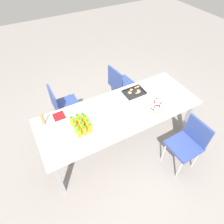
{
  "coord_description": "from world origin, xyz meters",
  "views": [
    {
      "loc": [
        -1.01,
        -1.63,
        2.69
      ],
      "look_at": [
        -0.12,
        0.01,
        0.76
      ],
      "focal_mm": 31.17,
      "sensor_mm": 36.0,
      "label": 1
    }
  ],
  "objects_px": {
    "chair_far_right": "(120,83)",
    "juice_bottle_7": "(80,123)",
    "juice_bottle_0": "(79,133)",
    "juice_bottle_10": "(78,118)",
    "party_table": "(120,113)",
    "juice_bottle_9": "(72,121)",
    "plate_stack": "(128,113)",
    "fruit_pizza": "(154,105)",
    "snack_tray": "(134,92)",
    "juice_bottle_3": "(77,129)",
    "juice_bottle_6": "(75,125)",
    "napkin_stack": "(59,116)",
    "juice_bottle_11": "(83,117)",
    "juice_bottle_5": "(88,124)",
    "chair_far_left": "(62,104)",
    "juice_bottle_2": "(90,128)",
    "juice_bottle_1": "(84,131)",
    "chair_near_right": "(188,142)",
    "cardboard_tube": "(43,119)",
    "juice_bottle_8": "(85,120)",
    "juice_bottle_4": "(82,126)"
  },
  "relations": [
    {
      "from": "juice_bottle_6",
      "to": "fruit_pizza",
      "type": "height_order",
      "value": "juice_bottle_6"
    },
    {
      "from": "party_table",
      "to": "chair_far_left",
      "type": "relative_size",
      "value": 2.8
    },
    {
      "from": "juice_bottle_0",
      "to": "juice_bottle_10",
      "type": "relative_size",
      "value": 0.95
    },
    {
      "from": "juice_bottle_11",
      "to": "plate_stack",
      "type": "xyz_separation_m",
      "value": [
        0.58,
        -0.19,
        -0.04
      ]
    },
    {
      "from": "chair_far_left",
      "to": "fruit_pizza",
      "type": "bearing_deg",
      "value": 49.68
    },
    {
      "from": "juice_bottle_8",
      "to": "napkin_stack",
      "type": "distance_m",
      "value": 0.4
    },
    {
      "from": "juice_bottle_7",
      "to": "juice_bottle_3",
      "type": "bearing_deg",
      "value": -135.61
    },
    {
      "from": "juice_bottle_2",
      "to": "snack_tray",
      "type": "relative_size",
      "value": 0.46
    },
    {
      "from": "fruit_pizza",
      "to": "juice_bottle_10",
      "type": "bearing_deg",
      "value": 167.81
    },
    {
      "from": "chair_far_right",
      "to": "juice_bottle_1",
      "type": "bearing_deg",
      "value": -55.42
    },
    {
      "from": "chair_far_right",
      "to": "juice_bottle_11",
      "type": "height_order",
      "value": "juice_bottle_11"
    },
    {
      "from": "juice_bottle_0",
      "to": "juice_bottle_9",
      "type": "relative_size",
      "value": 1.0
    },
    {
      "from": "fruit_pizza",
      "to": "cardboard_tube",
      "type": "bearing_deg",
      "value": 164.3
    },
    {
      "from": "juice_bottle_3",
      "to": "juice_bottle_7",
      "type": "distance_m",
      "value": 0.11
    },
    {
      "from": "party_table",
      "to": "juice_bottle_0",
      "type": "distance_m",
      "value": 0.69
    },
    {
      "from": "juice_bottle_10",
      "to": "juice_bottle_11",
      "type": "xyz_separation_m",
      "value": [
        0.07,
        -0.0,
        -0.01
      ]
    },
    {
      "from": "party_table",
      "to": "juice_bottle_7",
      "type": "xyz_separation_m",
      "value": [
        -0.59,
        -0.0,
        0.13
      ]
    },
    {
      "from": "juice_bottle_7",
      "to": "juice_bottle_8",
      "type": "distance_m",
      "value": 0.07
    },
    {
      "from": "juice_bottle_3",
      "to": "chair_far_left",
      "type": "bearing_deg",
      "value": 87.38
    },
    {
      "from": "juice_bottle_0",
      "to": "napkin_stack",
      "type": "xyz_separation_m",
      "value": [
        -0.12,
        0.45,
        -0.06
      ]
    },
    {
      "from": "snack_tray",
      "to": "juice_bottle_6",
      "type": "bearing_deg",
      "value": -167.98
    },
    {
      "from": "juice_bottle_5",
      "to": "snack_tray",
      "type": "bearing_deg",
      "value": 18.08
    },
    {
      "from": "party_table",
      "to": "juice_bottle_2",
      "type": "relative_size",
      "value": 15.73
    },
    {
      "from": "chair_far_left",
      "to": "juice_bottle_5",
      "type": "relative_size",
      "value": 5.79
    },
    {
      "from": "fruit_pizza",
      "to": "cardboard_tube",
      "type": "distance_m",
      "value": 1.54
    },
    {
      "from": "chair_near_right",
      "to": "snack_tray",
      "type": "relative_size",
      "value": 2.58
    },
    {
      "from": "juice_bottle_0",
      "to": "juice_bottle_3",
      "type": "bearing_deg",
      "value": 93.5
    },
    {
      "from": "juice_bottle_1",
      "to": "plate_stack",
      "type": "distance_m",
      "value": 0.66
    },
    {
      "from": "party_table",
      "to": "juice_bottle_7",
      "type": "height_order",
      "value": "juice_bottle_7"
    },
    {
      "from": "party_table",
      "to": "napkin_stack",
      "type": "xyz_separation_m",
      "value": [
        -0.79,
        0.3,
        0.07
      ]
    },
    {
      "from": "juice_bottle_0",
      "to": "chair_far_left",
      "type": "bearing_deg",
      "value": 87.88
    },
    {
      "from": "snack_tray",
      "to": "juice_bottle_7",
      "type": "bearing_deg",
      "value": -166.88
    },
    {
      "from": "juice_bottle_9",
      "to": "juice_bottle_8",
      "type": "bearing_deg",
      "value": -24.11
    },
    {
      "from": "juice_bottle_2",
      "to": "juice_bottle_4",
      "type": "xyz_separation_m",
      "value": [
        -0.08,
        0.08,
        -0.0
      ]
    },
    {
      "from": "party_table",
      "to": "cardboard_tube",
      "type": "bearing_deg",
      "value": 165.4
    },
    {
      "from": "juice_bottle_5",
      "to": "juice_bottle_7",
      "type": "distance_m",
      "value": 0.1
    },
    {
      "from": "juice_bottle_3",
      "to": "juice_bottle_0",
      "type": "bearing_deg",
      "value": -86.5
    },
    {
      "from": "snack_tray",
      "to": "juice_bottle_1",
      "type": "bearing_deg",
      "value": -158.88
    },
    {
      "from": "juice_bottle_3",
      "to": "juice_bottle_2",
      "type": "bearing_deg",
      "value": -26.19
    },
    {
      "from": "juice_bottle_1",
      "to": "juice_bottle_3",
      "type": "bearing_deg",
      "value": 133.87
    },
    {
      "from": "juice_bottle_7",
      "to": "juice_bottle_11",
      "type": "height_order",
      "value": "juice_bottle_7"
    },
    {
      "from": "chair_far_right",
      "to": "juice_bottle_7",
      "type": "xyz_separation_m",
      "value": [
        -1.07,
        -0.81,
        0.3
      ]
    },
    {
      "from": "chair_far_left",
      "to": "juice_bottle_1",
      "type": "xyz_separation_m",
      "value": [
        0.03,
        -0.92,
        0.3
      ]
    },
    {
      "from": "juice_bottle_3",
      "to": "juice_bottle_7",
      "type": "bearing_deg",
      "value": 44.39
    },
    {
      "from": "juice_bottle_2",
      "to": "fruit_pizza",
      "type": "bearing_deg",
      "value": -0.32
    },
    {
      "from": "juice_bottle_10",
      "to": "cardboard_tube",
      "type": "distance_m",
      "value": 0.45
    },
    {
      "from": "fruit_pizza",
      "to": "snack_tray",
      "type": "bearing_deg",
      "value": 103.83
    },
    {
      "from": "juice_bottle_4",
      "to": "juice_bottle_8",
      "type": "distance_m",
      "value": 0.11
    },
    {
      "from": "chair_far_right",
      "to": "juice_bottle_8",
      "type": "xyz_separation_m",
      "value": [
        -1.0,
        -0.8,
        0.31
      ]
    },
    {
      "from": "juice_bottle_9",
      "to": "plate_stack",
      "type": "height_order",
      "value": "juice_bottle_9"
    }
  ]
}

